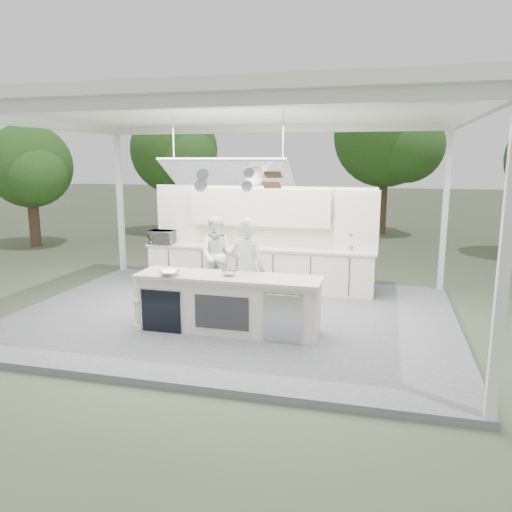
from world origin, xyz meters
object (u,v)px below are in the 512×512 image
(demo_island, at_px, (227,303))
(back_counter, at_px, (259,268))
(head_chef, at_px, (247,270))
(sous_chef, at_px, (218,255))

(demo_island, relative_size, back_counter, 0.61)
(demo_island, xyz_separation_m, head_chef, (0.17, 0.66, 0.44))
(head_chef, xyz_separation_m, sous_chef, (-1.09, 1.58, -0.09))
(sous_chef, bearing_deg, demo_island, -78.33)
(head_chef, height_order, sous_chef, head_chef)
(back_counter, distance_m, head_chef, 2.23)
(head_chef, bearing_deg, sous_chef, -41.23)
(back_counter, xyz_separation_m, head_chef, (0.35, -2.16, 0.44))
(demo_island, distance_m, head_chef, 0.81)
(head_chef, relative_size, sous_chef, 1.11)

